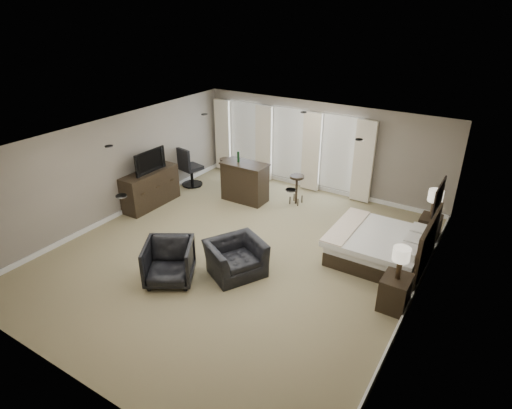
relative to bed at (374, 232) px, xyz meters
The scene contains 16 objects.
room 3.02m from the bed, 151.35° to the right, with size 7.60×8.60×2.64m.
window_bay 4.52m from the bed, 142.99° to the left, with size 5.25×0.20×2.30m.
bed is the anchor object (origin of this frame).
nightstand_near 1.73m from the bed, 58.46° to the right, with size 0.49×0.60×0.65m, color black.
nightstand_far 1.73m from the bed, 58.46° to the left, with size 0.45×0.55×0.61m, color black.
lamp_near 1.74m from the bed, 58.46° to the right, with size 0.30×0.30×0.63m, color beige.
lamp_far 1.73m from the bed, 58.46° to the left, with size 0.33×0.33×0.68m, color beige.
wall_art 1.59m from the bed, ahead, with size 0.04×0.96×0.56m, color slate.
dresser 6.06m from the bed, behind, with size 0.55×1.72×1.00m, color black.
tv 6.08m from the bed, behind, with size 1.05×0.61×0.14m, color black.
armchair_near 3.04m from the bed, 136.76° to the right, with size 1.11×0.72×0.97m, color black.
armchair_far 4.38m from the bed, 136.63° to the right, with size 0.93×0.87×0.95m, color black.
bar_counter 4.14m from the bed, 165.75° to the left, with size 1.28×0.67×1.12m, color black.
bar_stool_left 5.58m from the bed, 160.66° to the left, with size 0.36×0.36×0.75m, color black.
bar_stool_right 3.12m from the bed, 149.40° to the left, with size 0.40×0.40×0.83m, color black.
desk_chair 6.06m from the bed, 170.00° to the left, with size 0.62×0.62×1.22m, color black.
Camera 1 is at (4.67, -6.76, 5.17)m, focal length 30.00 mm.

